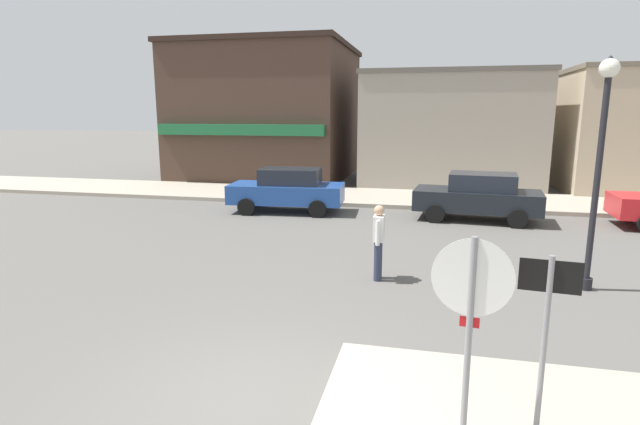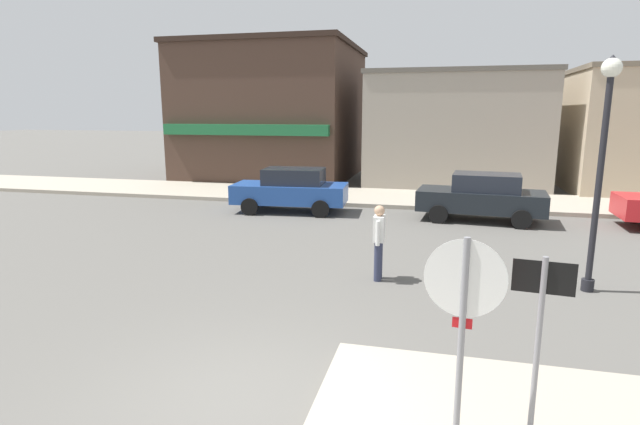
{
  "view_description": "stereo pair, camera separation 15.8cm",
  "coord_description": "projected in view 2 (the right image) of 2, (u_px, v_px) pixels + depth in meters",
  "views": [
    {
      "loc": [
        2.09,
        -5.22,
        3.51
      ],
      "look_at": [
        -0.11,
        4.5,
        1.5
      ],
      "focal_mm": 28.0,
      "sensor_mm": 36.0,
      "label": 1
    },
    {
      "loc": [
        2.24,
        -5.18,
        3.51
      ],
      "look_at": [
        -0.11,
        4.5,
        1.5
      ],
      "focal_mm": 28.0,
      "sensor_mm": 36.0,
      "label": 2
    }
  ],
  "objects": [
    {
      "name": "pedestrian_crossing_near",
      "position": [
        379.0,
        240.0,
        10.48
      ],
      "size": [
        0.23,
        0.55,
        1.61
      ],
      "color": "#2D334C",
      "rests_on": "ground"
    },
    {
      "name": "parked_car_second",
      "position": [
        482.0,
        196.0,
        16.25
      ],
      "size": [
        4.14,
        2.16,
        1.56
      ],
      "color": "black",
      "rests_on": "ground"
    },
    {
      "name": "stop_sign",
      "position": [
        463.0,
        312.0,
        5.07
      ],
      "size": [
        0.82,
        0.11,
        2.3
      ],
      "color": "gray",
      "rests_on": "ground"
    },
    {
      "name": "one_way_sign",
      "position": [
        539.0,
        329.0,
        5.11
      ],
      "size": [
        0.6,
        0.08,
        2.1
      ],
      "color": "gray",
      "rests_on": "ground"
    },
    {
      "name": "kerb_far",
      "position": [
        383.0,
        198.0,
        20.41
      ],
      "size": [
        80.0,
        4.0,
        0.15
      ],
      "primitive_type": "cube",
      "color": "#A89E8C",
      "rests_on": "ground"
    },
    {
      "name": "ground_plane",
      "position": [
        243.0,
        402.0,
        6.15
      ],
      "size": [
        160.0,
        160.0,
        0.0
      ],
      "primitive_type": "plane",
      "color": "#5B5954"
    },
    {
      "name": "building_storefront_left_near",
      "position": [
        455.0,
        129.0,
        24.22
      ],
      "size": [
        8.23,
        6.7,
        5.36
      ],
      "color": "#9E9384",
      "rests_on": "ground"
    },
    {
      "name": "building_corner_shop",
      "position": [
        275.0,
        112.0,
        27.34
      ],
      "size": [
        8.83,
        9.2,
        6.99
      ],
      "color": "#473328",
      "rests_on": "ground"
    },
    {
      "name": "lamp_post",
      "position": [
        603.0,
        142.0,
        9.4
      ],
      "size": [
        0.36,
        0.36,
        4.54
      ],
      "color": "black",
      "rests_on": "ground"
    },
    {
      "name": "parked_car_nearest",
      "position": [
        291.0,
        189.0,
        17.74
      ],
      "size": [
        4.12,
        2.11,
        1.56
      ],
      "color": "#234C9E",
      "rests_on": "ground"
    }
  ]
}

